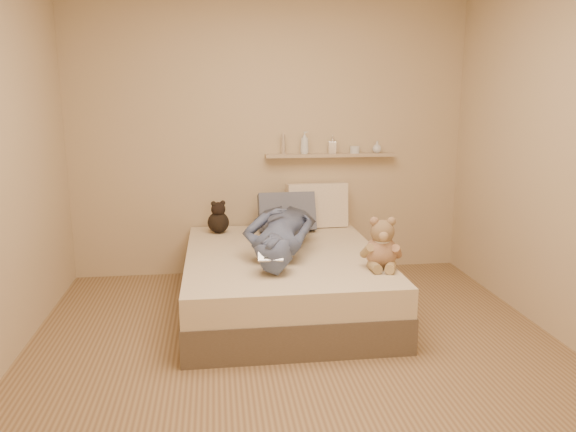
{
  "coord_description": "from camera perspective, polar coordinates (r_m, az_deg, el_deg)",
  "views": [
    {
      "loc": [
        -0.51,
        -3.22,
        1.65
      ],
      "look_at": [
        0.0,
        0.65,
        0.8
      ],
      "focal_mm": 35.0,
      "sensor_mm": 36.0,
      "label": 1
    }
  ],
  "objects": [
    {
      "name": "room",
      "position": [
        3.28,
        1.48,
        6.15
      ],
      "size": [
        3.8,
        3.8,
        3.8
      ],
      "color": "#91734B",
      "rests_on": "ground"
    },
    {
      "name": "bed",
      "position": [
        4.42,
        -0.47,
        -6.55
      ],
      "size": [
        1.5,
        1.9,
        0.45
      ],
      "color": "brown",
      "rests_on": "floor"
    },
    {
      "name": "game_console",
      "position": [
        3.72,
        -1.78,
        -4.16
      ],
      "size": [
        0.17,
        0.08,
        0.06
      ],
      "color": "#BABBC1",
      "rests_on": "bed"
    },
    {
      "name": "teddy_bear",
      "position": [
        3.98,
        9.5,
        -3.13
      ],
      "size": [
        0.3,
        0.3,
        0.37
      ],
      "color": "tan",
      "rests_on": "bed"
    },
    {
      "name": "dark_plush",
      "position": [
        4.96,
        -7.09,
        -0.31
      ],
      "size": [
        0.19,
        0.19,
        0.29
      ],
      "color": "black",
      "rests_on": "bed"
    },
    {
      "name": "pillow_cream",
      "position": [
        5.16,
        2.95,
        1.11
      ],
      "size": [
        0.56,
        0.23,
        0.41
      ],
      "primitive_type": "cube",
      "rotation": [
        -0.1,
        0.0,
        0.06
      ],
      "color": "#F4E3C1",
      "rests_on": "bed"
    },
    {
      "name": "pillow_grey",
      "position": [
        4.99,
        -0.13,
        0.37
      ],
      "size": [
        0.51,
        0.27,
        0.37
      ],
      "primitive_type": "cube",
      "rotation": [
        -0.37,
        0.0,
        0.03
      ],
      "color": "#585A6A",
      "rests_on": "bed"
    },
    {
      "name": "person",
      "position": [
        4.38,
        -0.73,
        -1.24
      ],
      "size": [
        0.83,
        1.54,
        0.35
      ],
      "primitive_type": "imported",
      "rotation": [
        0.0,
        0.0,
        2.93
      ],
      "color": "#4A5675",
      "rests_on": "bed"
    },
    {
      "name": "wall_shelf",
      "position": [
        5.2,
        4.35,
        6.18
      ],
      "size": [
        1.2,
        0.12,
        0.03
      ],
      "primitive_type": "cube",
      "color": "tan",
      "rests_on": "wall_back"
    },
    {
      "name": "shelf_bottles",
      "position": [
        5.19,
        4.58,
        7.19
      ],
      "size": [
        0.95,
        0.12,
        0.2
      ],
      "color": "silver",
      "rests_on": "wall_shelf"
    }
  ]
}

